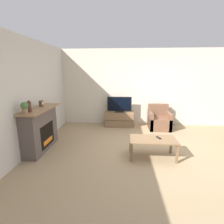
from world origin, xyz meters
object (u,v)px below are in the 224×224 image
mantel_vase_left (29,106)px  remote (159,138)px  tv_stand (119,119)px  fireplace (40,129)px  tv (119,105)px  coffee_table (153,141)px  armchair (159,121)px  mantel_clock (41,104)px  potted_plant (25,107)px

mantel_vase_left → remote: (2.84, 0.24, -0.73)m
mantel_vase_left → tv_stand: size_ratio=0.25×
remote → mantel_vase_left: bearing=160.4°
fireplace → tv: size_ratio=1.62×
fireplace → tv_stand: bearing=47.8°
mantel_vase_left → coffee_table: bearing=3.9°
tv → armchair: size_ratio=1.05×
tv → remote: (0.96, -2.26, -0.31)m
fireplace → tv: bearing=47.7°
fireplace → mantel_clock: size_ratio=9.20×
fireplace → potted_plant: (0.02, -0.59, 0.66)m
tv → coffee_table: size_ratio=0.82×
mantel_vase_left → tv: (1.88, 2.50, -0.42)m
remote → tv_stand: bearing=88.5°
mantel_vase_left → mantel_clock: (0.00, 0.55, -0.04)m
mantel_clock → armchair: bearing=28.4°
potted_plant → tv_stand: (1.88, 2.68, -0.95)m
mantel_vase_left → mantel_clock: 0.55m
mantel_vase_left → coffee_table: mantel_vase_left is taller
tv_stand → mantel_clock: bearing=-133.9°
potted_plant → tv: 3.30m
mantel_vase_left → remote: size_ratio=1.64×
fireplace → tv: (1.90, 2.09, 0.22)m
tv_stand → coffee_table: bearing=-70.5°
armchair → fireplace: bearing=-149.9°
remote → coffee_table: bearing=175.6°
mantel_clock → armchair: mantel_clock is taller
fireplace → remote: size_ratio=9.02×
potted_plant → coffee_table: 2.84m
fireplace → potted_plant: bearing=-88.4°
tv → remote: tv is taller
fireplace → armchair: bearing=30.1°
mantel_vase_left → potted_plant: (-0.00, -0.17, 0.02)m
mantel_clock → potted_plant: 0.73m
fireplace → mantel_vase_left: bearing=-87.7°
mantel_vase_left → remote: 2.94m
fireplace → armchair: fireplace is taller
tv_stand → armchair: bearing=-8.1°
fireplace → mantel_vase_left: 0.76m
tv → armchair: (1.37, -0.19, -0.49)m
tv_stand → remote: (0.96, -2.27, 0.20)m
coffee_table → mantel_vase_left: bearing=-176.1°
tv → armchair: bearing=-8.1°
fireplace → mantel_vase_left: mantel_vase_left is taller
potted_plant → remote: potted_plant is taller
coffee_table → remote: 0.16m
remote → mantel_clock: bearing=149.2°
mantel_vase_left → tv: size_ratio=0.29×
armchair → tv_stand: bearing=171.9°
mantel_clock → remote: size_ratio=0.98×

